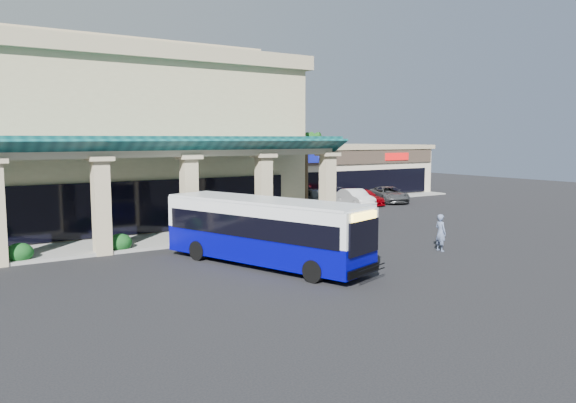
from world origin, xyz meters
TOP-DOWN VIEW (x-y plane):
  - ground at (0.00, 0.00)m, footprint 110.00×110.00m
  - main_building at (-8.00, 16.00)m, footprint 30.80×14.80m
  - arcade at (-8.00, 6.80)m, footprint 30.00×6.20m
  - strip_mall at (18.00, 24.00)m, footprint 22.50×12.50m
  - palm_0 at (8.50, 11.00)m, footprint 2.40×2.40m
  - palm_1 at (9.50, 14.00)m, footprint 2.40×2.40m
  - broadleaf_tree at (7.50, 19.00)m, footprint 2.60×2.60m
  - transit_bus at (-2.18, -1.00)m, footprint 5.63×10.72m
  - pedestrian at (6.74, -3.07)m, footprint 0.52×0.72m
  - car_silver at (11.19, 13.36)m, footprint 3.31×5.34m
  - car_white at (14.89, 13.14)m, footprint 2.38×4.62m
  - car_red at (16.39, 13.81)m, footprint 2.18×4.54m
  - car_gray at (19.36, 13.96)m, footprint 3.83×5.45m

SIDE VIEW (x-z plane):
  - ground at x=0.00m, z-range 0.00..0.00m
  - car_red at x=16.39m, z-range 0.00..1.28m
  - car_gray at x=19.36m, z-range 0.00..1.38m
  - car_white at x=14.89m, z-range 0.00..1.45m
  - car_silver at x=11.19m, z-range 0.00..1.70m
  - pedestrian at x=6.74m, z-range 0.00..1.84m
  - transit_bus at x=-2.18m, z-range 0.00..2.93m
  - broadleaf_tree at x=7.50m, z-range 0.00..4.81m
  - strip_mall at x=18.00m, z-range 0.00..4.90m
  - arcade at x=-8.00m, z-range 0.00..5.70m
  - palm_1 at x=9.50m, z-range 0.00..5.80m
  - palm_0 at x=8.50m, z-range 0.00..6.60m
  - main_building at x=-8.00m, z-range 0.00..11.35m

